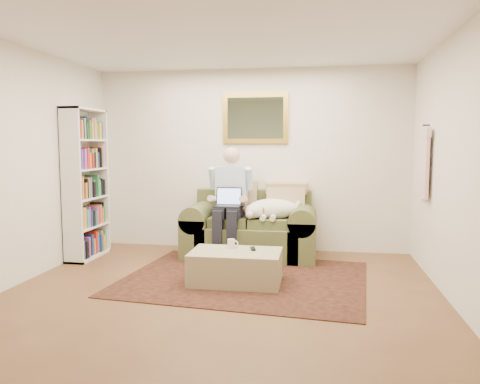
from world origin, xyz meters
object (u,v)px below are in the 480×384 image
(sleeping_dog, at_px, (273,209))
(coffee_mug, at_px, (231,244))
(ottoman, at_px, (236,267))
(bookshelf, at_px, (86,184))
(laptop, at_px, (228,201))
(sofa, at_px, (250,234))
(seated_man, at_px, (229,203))

(sleeping_dog, xyz_separation_m, coffee_mug, (-0.38, -1.02, -0.27))
(coffee_mug, bearing_deg, ottoman, -62.76)
(sleeping_dog, bearing_deg, ottoman, -104.14)
(coffee_mug, bearing_deg, bookshelf, 161.90)
(bookshelf, bearing_deg, ottoman, -21.10)
(laptop, relative_size, bookshelf, 0.17)
(ottoman, bearing_deg, sofa, 90.94)
(seated_man, bearing_deg, bookshelf, -172.30)
(seated_man, xyz_separation_m, sleeping_dog, (0.58, 0.07, -0.07))
(ottoman, bearing_deg, coffee_mug, 117.24)
(laptop, xyz_separation_m, coffee_mug, (0.21, -0.88, -0.37))
(sofa, distance_m, ottoman, 1.27)
(ottoman, distance_m, coffee_mug, 0.29)
(ottoman, bearing_deg, laptop, 105.44)
(laptop, bearing_deg, ottoman, -74.56)
(laptop, xyz_separation_m, ottoman, (0.29, -1.03, -0.60))
(sofa, xyz_separation_m, laptop, (-0.27, -0.23, 0.47))
(coffee_mug, bearing_deg, sleeping_dog, 69.76)
(seated_man, bearing_deg, coffee_mug, -77.75)
(sleeping_dog, relative_size, coffee_mug, 7.27)
(bookshelf, bearing_deg, laptop, 5.67)
(seated_man, relative_size, sleeping_dog, 2.04)
(sofa, relative_size, coffee_mug, 17.67)
(sofa, height_order, coffee_mug, sofa)
(laptop, distance_m, coffee_mug, 0.98)
(laptop, xyz_separation_m, sleeping_dog, (0.58, 0.14, -0.10))
(sleeping_dog, bearing_deg, sofa, 164.26)
(sofa, distance_m, coffee_mug, 1.12)
(bookshelf, bearing_deg, coffee_mug, -18.10)
(laptop, bearing_deg, seated_man, 90.00)
(ottoman, relative_size, coffee_mug, 9.86)
(seated_man, distance_m, coffee_mug, 1.03)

